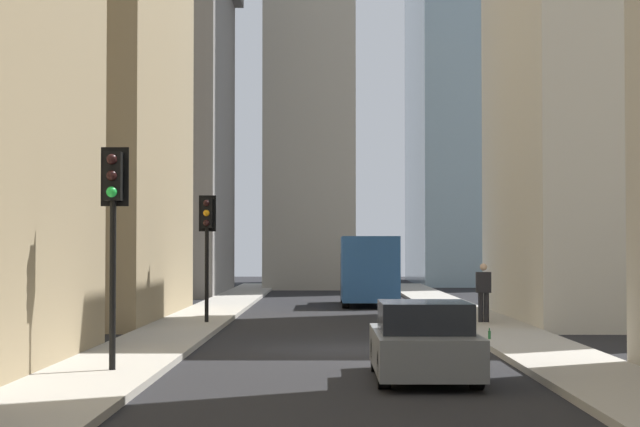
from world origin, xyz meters
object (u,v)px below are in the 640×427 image
(delivery_truck, at_px, (368,270))
(hatchback_grey, at_px, (424,343))
(traffic_light_midblock, at_px, (207,229))
(discarded_bottle, at_px, (489,335))
(pedestrian, at_px, (484,290))
(traffic_light_foreground, at_px, (113,205))

(delivery_truck, relative_size, hatchback_grey, 1.50)
(hatchback_grey, height_order, traffic_light_midblock, traffic_light_midblock)
(delivery_truck, distance_m, discarded_bottle, 19.17)
(pedestrian, bearing_deg, hatchback_grey, 167.71)
(traffic_light_midblock, bearing_deg, traffic_light_foreground, 178.65)
(discarded_bottle, bearing_deg, delivery_truck, 6.79)
(traffic_light_foreground, distance_m, traffic_light_midblock, 13.39)
(hatchback_grey, bearing_deg, delivery_truck, -0.00)
(delivery_truck, distance_m, hatchback_grey, 26.46)
(traffic_light_midblock, relative_size, pedestrian, 2.17)
(hatchback_grey, relative_size, traffic_light_foreground, 1.05)
(hatchback_grey, bearing_deg, traffic_light_foreground, 86.12)
(hatchback_grey, relative_size, pedestrian, 2.43)
(traffic_light_midblock, bearing_deg, hatchback_grey, -158.69)
(discarded_bottle, bearing_deg, pedestrian, -6.68)
(traffic_light_foreground, xyz_separation_m, pedestrian, (13.42, -8.69, -2.05))
(delivery_truck, height_order, discarded_bottle, delivery_truck)
(traffic_light_midblock, relative_size, discarded_bottle, 14.23)
(hatchback_grey, bearing_deg, pedestrian, -12.29)
(traffic_light_foreground, height_order, traffic_light_midblock, traffic_light_foreground)
(pedestrian, bearing_deg, delivery_truck, 13.37)
(delivery_truck, relative_size, traffic_light_midblock, 1.68)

